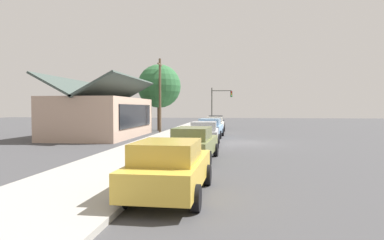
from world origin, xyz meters
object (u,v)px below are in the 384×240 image
at_px(car_mustard, 170,167).
at_px(traffic_light_main, 220,100).
at_px(car_skyblue, 210,128).
at_px(shade_tree, 159,86).
at_px(car_ivory, 215,124).
at_px(fire_hydrant_red, 191,132).
at_px(car_charcoal, 216,122).
at_px(car_olive, 194,143).
at_px(utility_pole_wooden, 160,94).
at_px(car_silver, 204,133).

height_order(car_mustard, traffic_light_main, traffic_light_main).
relative_size(car_skyblue, shade_tree, 0.63).
bearing_deg(car_ivory, shade_tree, 72.71).
bearing_deg(fire_hydrant_red, traffic_light_main, -5.28).
xyz_separation_m(car_skyblue, traffic_light_main, (16.74, -0.18, 2.68)).
bearing_deg(car_charcoal, car_olive, -177.91).
distance_m(car_mustard, car_skyblue, 19.02).
bearing_deg(utility_pole_wooden, car_mustard, -167.08).
height_order(car_olive, car_ivory, same).
bearing_deg(fire_hydrant_red, car_olive, -172.44).
bearing_deg(shade_tree, car_olive, -163.25).
bearing_deg(traffic_light_main, utility_pole_wooden, 153.76).
distance_m(traffic_light_main, fire_hydrant_red, 18.29).
distance_m(car_charcoal, traffic_light_main, 5.23).
bearing_deg(car_silver, car_skyblue, -1.11).
relative_size(car_skyblue, fire_hydrant_red, 6.46).
xyz_separation_m(car_olive, car_charcoal, (24.90, 0.12, 0.00)).
distance_m(car_skyblue, traffic_light_main, 16.95).
relative_size(car_mustard, car_ivory, 0.98).
relative_size(car_skyblue, traffic_light_main, 0.88).
distance_m(car_skyblue, car_ivory, 5.72).
relative_size(car_mustard, car_skyblue, 0.99).
bearing_deg(car_charcoal, fire_hydrant_red, 175.90).
bearing_deg(traffic_light_main, car_olive, 179.72).
bearing_deg(car_charcoal, car_ivory, -176.68).
height_order(car_olive, car_skyblue, same).
height_order(car_mustard, car_charcoal, same).
bearing_deg(car_olive, car_charcoal, 3.68).
xyz_separation_m(car_mustard, fire_hydrant_red, (17.79, 1.57, -0.32)).
height_order(car_olive, traffic_light_main, traffic_light_main).
height_order(car_mustard, fire_hydrant_red, car_mustard).
xyz_separation_m(car_olive, car_skyblue, (12.65, 0.03, 0.00)).
height_order(car_charcoal, fire_hydrant_red, car_charcoal).
relative_size(car_mustard, car_silver, 1.02).
relative_size(car_silver, car_skyblue, 0.97).
bearing_deg(utility_pole_wooden, car_olive, -162.88).
xyz_separation_m(car_silver, car_ivory, (11.96, -0.08, 0.00)).
bearing_deg(car_olive, utility_pole_wooden, 20.52).
height_order(shade_tree, traffic_light_main, shade_tree).
xyz_separation_m(car_silver, car_charcoal, (18.49, 0.09, 0.00)).
distance_m(car_olive, utility_pole_wooden, 19.00).
height_order(car_silver, car_ivory, same).
xyz_separation_m(shade_tree, fire_hydrant_red, (-9.02, -4.64, -4.36)).
height_order(utility_pole_wooden, fire_hydrant_red, utility_pole_wooden).
height_order(car_mustard, car_olive, same).
distance_m(shade_tree, traffic_light_main, 11.03).
bearing_deg(utility_pole_wooden, shade_tree, 14.11).
bearing_deg(shade_tree, car_charcoal, -53.50).
xyz_separation_m(car_silver, utility_pole_wooden, (11.49, 5.49, 3.11)).
xyz_separation_m(shade_tree, utility_pole_wooden, (-2.53, -0.64, -0.93)).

